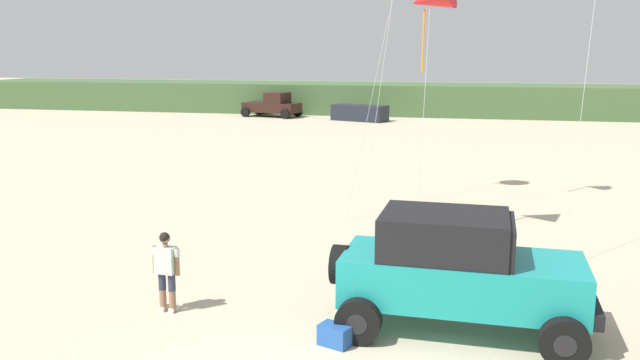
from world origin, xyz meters
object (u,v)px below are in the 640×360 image
at_px(jeep, 458,269).
at_px(distant_pickup, 273,105).
at_px(cooler_box, 335,335).
at_px(distant_sedan, 360,113).
at_px(person_watching, 166,267).

bearing_deg(jeep, distant_pickup, 111.46).
bearing_deg(distant_pickup, jeep, -68.54).
height_order(cooler_box, distant_sedan, distant_sedan).
relative_size(person_watching, cooler_box, 2.98).
relative_size(person_watching, distant_sedan, 0.40).
xyz_separation_m(jeep, person_watching, (-5.72, -0.37, -0.26)).
height_order(person_watching, cooler_box, person_watching).
relative_size(cooler_box, distant_sedan, 0.13).
bearing_deg(distant_sedan, jeep, -58.24).
xyz_separation_m(cooler_box, distant_sedan, (-6.02, 39.03, 0.41)).
xyz_separation_m(jeep, distant_sedan, (-8.12, 37.88, -0.60)).
distance_m(person_watching, distant_pickup, 40.92).
xyz_separation_m(cooler_box, distant_pickup, (-13.38, 40.53, 0.75)).
relative_size(jeep, cooler_box, 8.73).
relative_size(distant_pickup, distant_sedan, 1.17).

